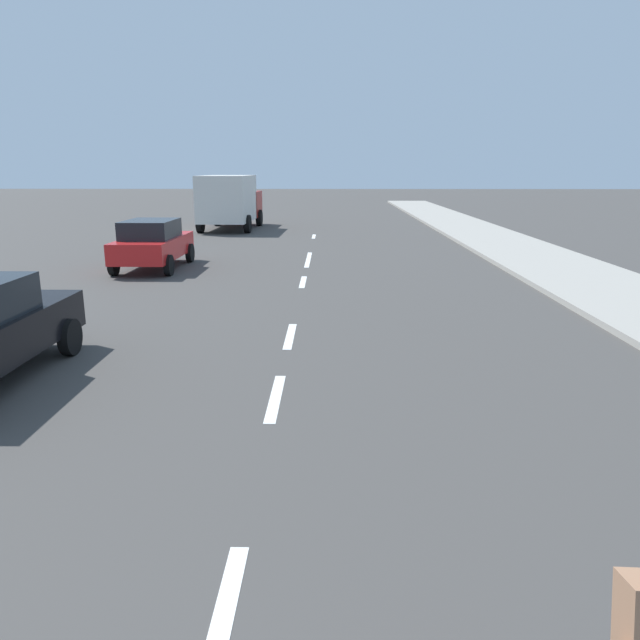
# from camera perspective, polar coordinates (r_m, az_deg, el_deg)

# --- Properties ---
(ground_plane) EXTENTS (160.00, 160.00, 0.00)m
(ground_plane) POSITION_cam_1_polar(r_m,az_deg,el_deg) (16.56, -1.72, 3.33)
(ground_plane) COLOR #423F3D
(sidewalk_strip) EXTENTS (3.60, 80.00, 0.14)m
(sidewalk_strip) POSITION_cam_1_polar(r_m,az_deg,el_deg) (19.90, 22.63, 4.29)
(sidewalk_strip) COLOR #9E998E
(sidewalk_strip) RESTS_ON ground
(lane_stripe_2) EXTENTS (0.16, 1.80, 0.01)m
(lane_stripe_2) POSITION_cam_1_polar(r_m,az_deg,el_deg) (4.80, -9.42, -26.85)
(lane_stripe_2) COLOR white
(lane_stripe_2) RESTS_ON ground
(lane_stripe_3) EXTENTS (0.16, 1.80, 0.01)m
(lane_stripe_3) POSITION_cam_1_polar(r_m,az_deg,el_deg) (8.53, -4.28, -7.39)
(lane_stripe_3) COLOR white
(lane_stripe_3) RESTS_ON ground
(lane_stripe_4) EXTENTS (0.16, 1.80, 0.01)m
(lane_stripe_4) POSITION_cam_1_polar(r_m,az_deg,el_deg) (11.54, -2.87, -1.53)
(lane_stripe_4) COLOR white
(lane_stripe_4) RESTS_ON ground
(lane_stripe_5) EXTENTS (0.16, 1.80, 0.01)m
(lane_stripe_5) POSITION_cam_1_polar(r_m,az_deg,el_deg) (17.05, -1.64, 3.66)
(lane_stripe_5) COLOR white
(lane_stripe_5) RESTS_ON ground
(lane_stripe_6) EXTENTS (0.16, 1.80, 0.01)m
(lane_stripe_6) POSITION_cam_1_polar(r_m,az_deg,el_deg) (20.43, -1.21, 5.44)
(lane_stripe_6) COLOR white
(lane_stripe_6) RESTS_ON ground
(lane_stripe_7) EXTENTS (0.16, 1.80, 0.01)m
(lane_stripe_7) POSITION_cam_1_polar(r_m,az_deg,el_deg) (22.22, -1.04, 6.16)
(lane_stripe_7) COLOR white
(lane_stripe_7) RESTS_ON ground
(lane_stripe_8) EXTENTS (0.16, 1.80, 0.01)m
(lane_stripe_8) POSITION_cam_1_polar(r_m,az_deg,el_deg) (28.65, -0.60, 7.99)
(lane_stripe_8) COLOR white
(lane_stripe_8) RESTS_ON ground
(parked_car_red) EXTENTS (1.88, 4.00, 1.57)m
(parked_car_red) POSITION_cam_1_polar(r_m,az_deg,el_deg) (19.97, -15.70, 7.12)
(parked_car_red) COLOR red
(parked_car_red) RESTS_ON ground
(delivery_truck) EXTENTS (2.85, 6.32, 2.80)m
(delivery_truck) POSITION_cam_1_polar(r_m,az_deg,el_deg) (32.34, -8.58, 11.23)
(delivery_truck) COLOR maroon
(delivery_truck) RESTS_ON ground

